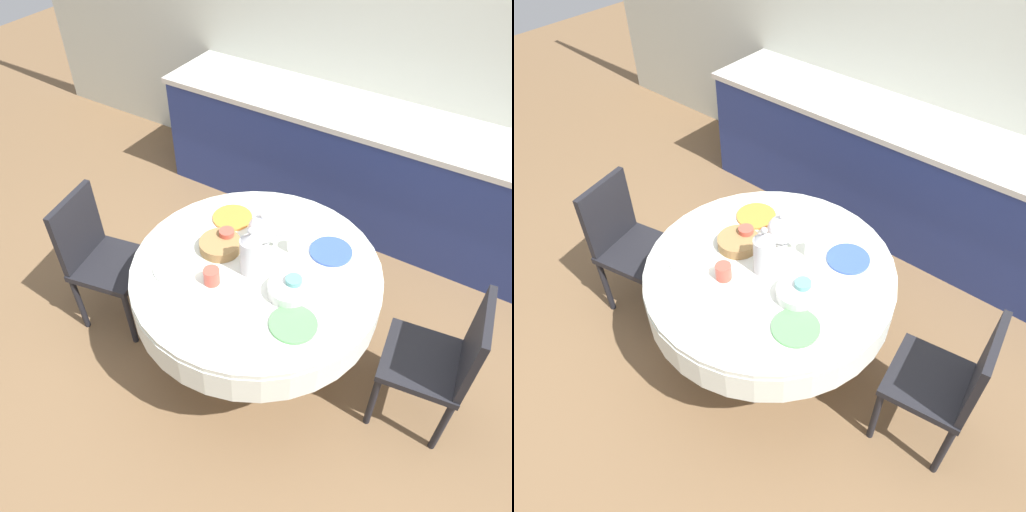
% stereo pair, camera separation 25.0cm
% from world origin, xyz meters
% --- Properties ---
extents(ground_plane, '(12.00, 12.00, 0.00)m').
position_xyz_m(ground_plane, '(0.00, 0.00, 0.00)').
color(ground_plane, brown).
extents(wall_back, '(7.00, 0.05, 2.60)m').
position_xyz_m(wall_back, '(0.00, 1.88, 1.30)').
color(wall_back, beige).
rests_on(wall_back, ground_plane).
extents(kitchen_counter, '(3.24, 0.64, 0.89)m').
position_xyz_m(kitchen_counter, '(0.00, 1.54, 0.45)').
color(kitchen_counter, navy).
rests_on(kitchen_counter, ground_plane).
extents(dining_table, '(1.31, 1.31, 0.75)m').
position_xyz_m(dining_table, '(0.00, 0.00, 0.62)').
color(dining_table, tan).
rests_on(dining_table, ground_plane).
extents(chair_left, '(0.45, 0.45, 0.90)m').
position_xyz_m(chair_left, '(0.98, 0.14, 0.51)').
color(chair_left, black).
rests_on(chair_left, ground_plane).
extents(chair_right, '(0.47, 0.47, 0.90)m').
position_xyz_m(chair_right, '(-0.97, -0.21, 0.51)').
color(chair_right, black).
rests_on(chair_right, ground_plane).
extents(plate_near_left, '(0.23, 0.23, 0.01)m').
position_xyz_m(plate_near_left, '(-0.34, -0.23, 0.75)').
color(plate_near_left, white).
rests_on(plate_near_left, dining_table).
extents(cup_near_left, '(0.08, 0.08, 0.09)m').
position_xyz_m(cup_near_left, '(-0.13, -0.21, 0.79)').
color(cup_near_left, '#CC4C3D').
rests_on(cup_near_left, dining_table).
extents(plate_near_right, '(0.23, 0.23, 0.01)m').
position_xyz_m(plate_near_right, '(0.34, -0.23, 0.75)').
color(plate_near_right, '#5BA85B').
rests_on(plate_near_right, dining_table).
extents(cup_near_right, '(0.08, 0.08, 0.09)m').
position_xyz_m(cup_near_right, '(0.24, -0.04, 0.79)').
color(cup_near_right, '#5BA39E').
rests_on(cup_near_right, dining_table).
extents(plate_far_left, '(0.23, 0.23, 0.01)m').
position_xyz_m(plate_far_left, '(-0.32, 0.26, 0.75)').
color(plate_far_left, orange).
rests_on(plate_far_left, dining_table).
extents(cup_far_left, '(0.08, 0.08, 0.09)m').
position_xyz_m(cup_far_left, '(-0.23, 0.08, 0.79)').
color(cup_far_left, '#CC4C3D').
rests_on(cup_far_left, dining_table).
extents(plate_far_right, '(0.23, 0.23, 0.01)m').
position_xyz_m(plate_far_right, '(0.28, 0.30, 0.75)').
color(plate_far_right, '#3856AD').
rests_on(plate_far_right, dining_table).
extents(cup_far_right, '(0.08, 0.08, 0.09)m').
position_xyz_m(cup_far_right, '(0.11, 0.22, 0.79)').
color(cup_far_right, white).
rests_on(cup_far_right, dining_table).
extents(coffee_carafe, '(0.11, 0.11, 0.28)m').
position_xyz_m(coffee_carafe, '(-0.01, -0.03, 0.87)').
color(coffee_carafe, '#B2B2B7').
rests_on(coffee_carafe, dining_table).
extents(teapot, '(0.22, 0.16, 0.20)m').
position_xyz_m(teapot, '(-0.07, 0.19, 0.84)').
color(teapot, white).
rests_on(teapot, dining_table).
extents(bread_basket, '(0.22, 0.22, 0.06)m').
position_xyz_m(bread_basket, '(-0.23, 0.01, 0.78)').
color(bread_basket, olive).
rests_on(bread_basket, dining_table).
extents(fruit_bowl, '(0.21, 0.21, 0.06)m').
position_xyz_m(fruit_bowl, '(0.23, -0.07, 0.78)').
color(fruit_bowl, silver).
rests_on(fruit_bowl, dining_table).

